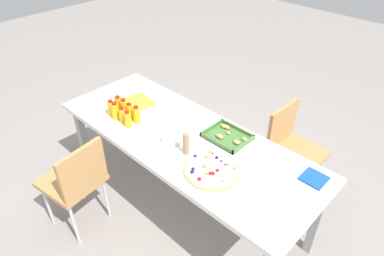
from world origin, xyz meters
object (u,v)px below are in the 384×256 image
object	(u,v)px
juice_bottle_5	(124,107)
cardboard_tube	(186,144)
juice_bottle_3	(128,119)
napkin_stack	(314,179)
juice_bottle_1	(115,111)
juice_bottle_0	(111,108)
fruit_pizza	(212,170)
juice_bottle_2	(123,115)
paper_folder	(139,101)
juice_bottle_6	(130,112)
snack_tray	(228,136)
party_table	(184,143)
chair_near_left	(76,179)
plate_stack	(173,138)
chair_far_right	(291,145)
juice_bottle_7	(137,115)
juice_bottle_4	(118,104)

from	to	relation	value
juice_bottle_5	cardboard_tube	xyz separation A→B (m)	(0.71, -0.00, 0.02)
juice_bottle_3	cardboard_tube	size ratio (longest dim) A/B	0.83
napkin_stack	juice_bottle_1	bearing A→B (deg)	-162.75
juice_bottle_0	fruit_pizza	size ratio (longest dim) A/B	0.37
juice_bottle_2	paper_folder	xyz separation A→B (m)	(-0.15, 0.28, -0.06)
juice_bottle_3	napkin_stack	size ratio (longest dim) A/B	0.94
juice_bottle_6	snack_tray	bearing A→B (deg)	25.44
juice_bottle_6	juice_bottle_3	bearing A→B (deg)	-46.20
party_table	juice_bottle_6	world-z (taller)	juice_bottle_6
chair_near_left	juice_bottle_0	world-z (taller)	juice_bottle_0
juice_bottle_0	napkin_stack	xyz separation A→B (m)	(1.55, 0.45, -0.06)
juice_bottle_0	juice_bottle_6	distance (m)	0.17
plate_stack	cardboard_tube	bearing A→B (deg)	-13.50
juice_bottle_5	cardboard_tube	distance (m)	0.71
juice_bottle_5	plate_stack	xyz separation A→B (m)	(0.53, 0.04, -0.06)
juice_bottle_0	cardboard_tube	distance (m)	0.78
chair_far_right	juice_bottle_5	distance (m)	1.42
juice_bottle_0	juice_bottle_7	distance (m)	0.24
juice_bottle_7	cardboard_tube	size ratio (longest dim) A/B	0.86
juice_bottle_4	juice_bottle_1	bearing A→B (deg)	-48.73
juice_bottle_3	juice_bottle_5	bearing A→B (deg)	152.18
party_table	juice_bottle_0	world-z (taller)	juice_bottle_0
juice_bottle_6	chair_near_left	bearing A→B (deg)	-85.11
juice_bottle_2	snack_tray	distance (m)	0.84
juice_bottle_2	juice_bottle_5	bearing A→B (deg)	136.32
juice_bottle_2	napkin_stack	xyz separation A→B (m)	(1.40, 0.45, -0.06)
fruit_pizza	cardboard_tube	bearing A→B (deg)	176.83
juice_bottle_7	plate_stack	distance (m)	0.38
juice_bottle_2	juice_bottle_4	bearing A→B (deg)	154.39
snack_tray	cardboard_tube	world-z (taller)	cardboard_tube
juice_bottle_0	paper_folder	size ratio (longest dim) A/B	0.53
juice_bottle_4	juice_bottle_0	bearing A→B (deg)	-87.88
juice_bottle_1	paper_folder	size ratio (longest dim) A/B	0.58
fruit_pizza	napkin_stack	bearing A→B (deg)	37.38
juice_bottle_6	napkin_stack	bearing A→B (deg)	15.28
juice_bottle_4	juice_bottle_2	bearing A→B (deg)	-25.61
juice_bottle_0	juice_bottle_2	xyz separation A→B (m)	(0.15, 0.00, -0.00)
juice_bottle_3	juice_bottle_4	distance (m)	0.25
party_table	juice_bottle_2	xyz separation A→B (m)	(-0.48, -0.20, 0.13)
juice_bottle_0	party_table	bearing A→B (deg)	17.74
chair_far_right	juice_bottle_6	distance (m)	1.36
juice_bottle_5	fruit_pizza	bearing A→B (deg)	-0.98
party_table	chair_near_left	size ratio (longest dim) A/B	2.60
cardboard_tube	paper_folder	size ratio (longest dim) A/B	0.65
cardboard_tube	paper_folder	bearing A→B (deg)	164.77
fruit_pizza	napkin_stack	xyz separation A→B (m)	(0.52, 0.40, -0.01)
juice_bottle_1	cardboard_tube	distance (m)	0.72
chair_far_right	juice_bottle_0	xyz separation A→B (m)	(-1.14, -0.96, 0.30)
party_table	chair_far_right	size ratio (longest dim) A/B	2.60
juice_bottle_7	juice_bottle_6	bearing A→B (deg)	-174.40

